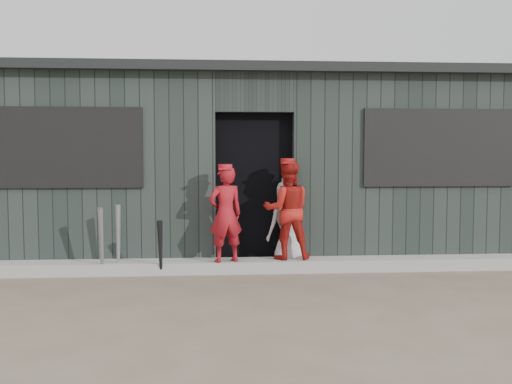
{
  "coord_description": "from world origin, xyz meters",
  "views": [
    {
      "loc": [
        -0.51,
        -5.21,
        1.49
      ],
      "look_at": [
        0.0,
        1.8,
        1.0
      ],
      "focal_mm": 40.0,
      "sensor_mm": 36.0,
      "label": 1
    }
  ],
  "objects": [
    {
      "name": "ground",
      "position": [
        0.0,
        0.0,
        0.0
      ],
      "size": [
        80.0,
        80.0,
        0.0
      ],
      "primitive_type": "plane",
      "color": "brown",
      "rests_on": "ground"
    },
    {
      "name": "bat_left",
      "position": [
        -1.86,
        1.61,
        0.43
      ],
      "size": [
        0.09,
        0.24,
        0.85
      ],
      "primitive_type": "cone",
      "rotation": [
        0.2,
        0.0,
        0.11
      ],
      "color": "gray",
      "rests_on": "ground"
    },
    {
      "name": "dugout",
      "position": [
        -0.0,
        3.5,
        1.29
      ],
      "size": [
        8.3,
        3.3,
        2.62
      ],
      "color": "black",
      "rests_on": "ground"
    },
    {
      "name": "bat_mid",
      "position": [
        -1.68,
        1.7,
        0.43
      ],
      "size": [
        0.11,
        0.17,
        0.87
      ],
      "primitive_type": "cone",
      "rotation": [
        0.11,
        0.0,
        0.24
      ],
      "color": "gray",
      "rests_on": "ground"
    },
    {
      "name": "player_grey_back",
      "position": [
        0.43,
        2.05,
        0.57
      ],
      "size": [
        0.66,
        0.56,
        1.14
      ],
      "primitive_type": "imported",
      "rotation": [
        0.0,
        0.0,
        3.57
      ],
      "color": "#B6B6B6",
      "rests_on": "ground"
    },
    {
      "name": "curb",
      "position": [
        0.0,
        1.82,
        0.07
      ],
      "size": [
        8.0,
        0.36,
        0.15
      ],
      "primitive_type": "cube",
      "color": "gray",
      "rests_on": "ground"
    },
    {
      "name": "bat_right",
      "position": [
        -1.16,
        1.56,
        0.35
      ],
      "size": [
        0.08,
        0.31,
        0.7
      ],
      "primitive_type": "cone",
      "rotation": [
        0.34,
        0.0,
        0.04
      ],
      "color": "black",
      "rests_on": "ground"
    },
    {
      "name": "player_red_right",
      "position": [
        0.4,
        1.86,
        0.77
      ],
      "size": [
        0.61,
        0.48,
        1.24
      ],
      "primitive_type": "imported",
      "rotation": [
        0.0,
        0.0,
        3.16
      ],
      "color": "#A41914",
      "rests_on": "curb"
    },
    {
      "name": "player_red_left",
      "position": [
        -0.38,
        1.71,
        0.74
      ],
      "size": [
        0.49,
        0.4,
        1.17
      ],
      "primitive_type": "imported",
      "rotation": [
        0.0,
        0.0,
        3.47
      ],
      "color": "maroon",
      "rests_on": "curb"
    }
  ]
}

